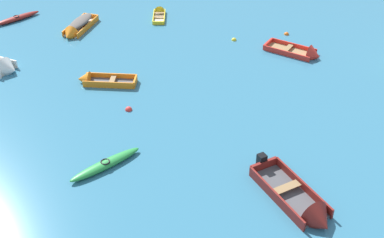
# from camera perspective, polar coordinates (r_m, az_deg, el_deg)

# --- Properties ---
(rowboat_maroon_outer_left) EXTENTS (3.94, 4.48, 1.42)m
(rowboat_maroon_outer_left) POSITION_cam_1_polar(r_m,az_deg,el_deg) (22.19, 12.64, -9.73)
(rowboat_maroon_outer_left) COLOR #4C4C51
(rowboat_maroon_outer_left) RESTS_ON ground_plane
(rowboat_orange_far_back) EXTENTS (1.63, 4.01, 1.09)m
(rowboat_orange_far_back) POSITION_cam_1_polar(r_m,az_deg,el_deg) (37.36, -12.91, 10.08)
(rowboat_orange_far_back) COLOR beige
(rowboat_orange_far_back) RESTS_ON ground_plane
(rowboat_red_center) EXTENTS (3.94, 2.63, 1.27)m
(rowboat_red_center) POSITION_cam_1_polar(r_m,az_deg,el_deg) (33.99, 12.70, 7.22)
(rowboat_red_center) COLOR #99754C
(rowboat_red_center) RESTS_ON ground_plane
(kayak_green_midfield_left) EXTENTS (2.92, 3.28, 0.36)m
(kayak_green_midfield_left) POSITION_cam_1_polar(r_m,az_deg,el_deg) (24.20, -9.77, -5.07)
(kayak_green_midfield_left) COLOR #288C3D
(kayak_green_midfield_left) RESTS_ON ground_plane
(kayak_maroon_near_camera) EXTENTS (2.65, 3.35, 0.35)m
(kayak_maroon_near_camera) POSITION_cam_1_polar(r_m,az_deg,el_deg) (40.45, -19.24, 10.73)
(kayak_maroon_near_camera) COLOR maroon
(kayak_maroon_near_camera) RESTS_ON ground_plane
(rowboat_yellow_cluster_inner) EXTENTS (1.29, 2.81, 0.80)m
(rowboat_yellow_cluster_inner) POSITION_cam_1_polar(r_m,az_deg,el_deg) (39.39, -3.70, 11.91)
(rowboat_yellow_cluster_inner) COLOR beige
(rowboat_yellow_cluster_inner) RESTS_ON ground_plane
(rowboat_orange_cluster_outer) EXTENTS (3.59, 1.35, 0.98)m
(rowboat_orange_cluster_outer) POSITION_cam_1_polar(r_m,az_deg,el_deg) (30.72, -10.83, 4.32)
(rowboat_orange_cluster_outer) COLOR #4C4C51
(rowboat_orange_cluster_outer) RESTS_ON ground_plane
(mooring_buoy_central) EXTENTS (0.34, 0.34, 0.34)m
(mooring_buoy_central) POSITION_cam_1_polar(r_m,az_deg,el_deg) (35.43, 4.77, 8.89)
(mooring_buoy_central) COLOR yellow
(mooring_buoy_central) RESTS_ON ground_plane
(mooring_buoy_trailing) EXTENTS (0.35, 0.35, 0.35)m
(mooring_buoy_trailing) POSITION_cam_1_polar(r_m,az_deg,el_deg) (36.74, 10.64, 9.39)
(mooring_buoy_trailing) COLOR orange
(mooring_buoy_trailing) RESTS_ON ground_plane
(mooring_buoy_near_foreground) EXTENTS (0.39, 0.39, 0.39)m
(mooring_buoy_near_foreground) POSITION_cam_1_polar(r_m,az_deg,el_deg) (28.04, -7.18, 1.03)
(mooring_buoy_near_foreground) COLOR red
(mooring_buoy_near_foreground) RESTS_ON ground_plane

